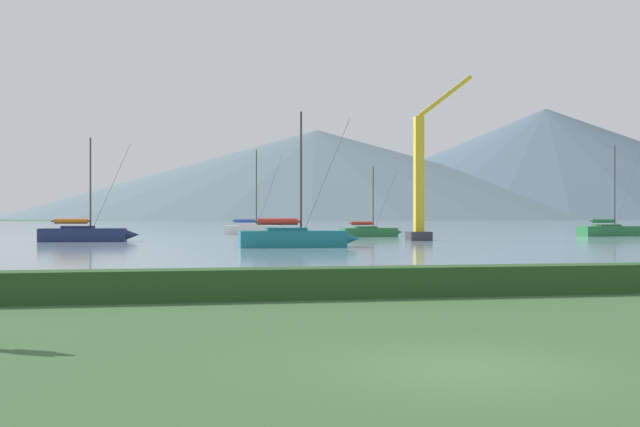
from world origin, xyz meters
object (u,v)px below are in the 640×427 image
Objects in this scene: sailboat_slip_1 at (253,229)px; sailboat_slip_8 at (611,230)px; sailboat_slip_6 at (294,237)px; sailboat_slip_11 at (84,234)px; sailboat_slip_0 at (369,231)px; dock_crane at (421,187)px.

sailboat_slip_1 is 40.20m from sailboat_slip_8.
sailboat_slip_6 is 44.17m from sailboat_slip_8.
sailboat_slip_6 reaches higher than sailboat_slip_8.
sailboat_slip_6 is at bearing -41.93° from sailboat_slip_11.
sailboat_slip_1 is 1.01× the size of sailboat_slip_8.
sailboat_slip_0 is 26.38m from sailboat_slip_8.
sailboat_slip_6 is 0.65× the size of dock_crane.
sailboat_slip_6 is at bearing -121.62° from sailboat_slip_0.
sailboat_slip_8 is at bearing 31.27° from sailboat_slip_6.
sailboat_slip_1 is 37.41m from sailboat_slip_6.
sailboat_slip_0 is 16.83m from sailboat_slip_1.
dock_crane reaches higher than sailboat_slip_0.
sailboat_slip_8 is 26.81m from dock_crane.
sailboat_slip_0 is 29.51m from sailboat_slip_11.
sailboat_slip_0 is 0.74× the size of sailboat_slip_1.
dock_crane is (-24.58, -9.83, 4.22)m from sailboat_slip_8.
sailboat_slip_8 is 1.08× the size of sailboat_slip_11.
sailboat_slip_6 is 18.87m from dock_crane.
sailboat_slip_1 reaches higher than sailboat_slip_8.
sailboat_slip_0 is 0.75× the size of sailboat_slip_8.
sailboat_slip_6 is (-11.88, -24.64, 0.17)m from sailboat_slip_0.
sailboat_slip_11 is (-27.98, -9.36, 0.14)m from sailboat_slip_0.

